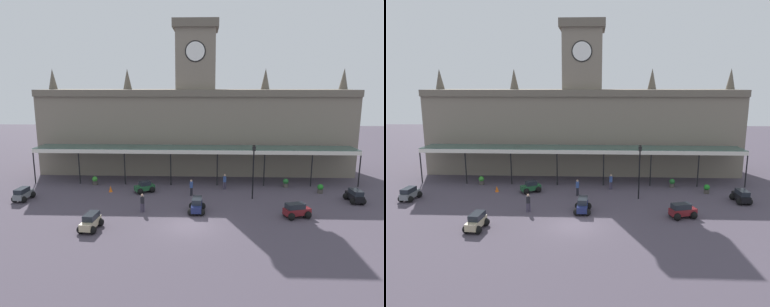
{
  "view_description": "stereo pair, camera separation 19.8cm",
  "coord_description": "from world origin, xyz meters",
  "views": [
    {
      "loc": [
        1.23,
        -25.67,
        11.08
      ],
      "look_at": [
        0.0,
        5.9,
        4.75
      ],
      "focal_mm": 31.98,
      "sensor_mm": 36.0,
      "label": 1
    },
    {
      "loc": [
        1.43,
        -25.66,
        11.08
      ],
      "look_at": [
        0.0,
        5.9,
        4.75
      ],
      "focal_mm": 31.98,
      "sensor_mm": 36.0,
      "label": 2
    }
  ],
  "objects": [
    {
      "name": "ground_plane",
      "position": [
        0.0,
        0.0,
        0.0
      ],
      "size": [
        140.0,
        140.0,
        0.0
      ],
      "primitive_type": "plane",
      "color": "#48404C"
    },
    {
      "name": "station_building",
      "position": [
        0.0,
        18.52,
        5.93
      ],
      "size": [
        38.89,
        7.16,
        18.72
      ],
      "color": "slate",
      "rests_on": "ground"
    },
    {
      "name": "entrance_canopy",
      "position": [
        -0.0,
        12.71,
        3.94
      ],
      "size": [
        36.59,
        3.26,
        4.1
      ],
      "color": "#38564C",
      "rests_on": "ground"
    },
    {
      "name": "car_grey_estate",
      "position": [
        -16.53,
        5.64,
        0.56
      ],
      "size": [
        1.64,
        2.3,
        1.27
      ],
      "color": "slate",
      "rests_on": "ground"
    },
    {
      "name": "car_beige_estate",
      "position": [
        -7.64,
        -0.97,
        0.56
      ],
      "size": [
        1.68,
        2.32,
        1.27
      ],
      "color": "tan",
      "rests_on": "ground"
    },
    {
      "name": "car_black_estate",
      "position": [
        15.67,
        6.32,
        0.56
      ],
      "size": [
        1.59,
        2.28,
        1.27
      ],
      "color": "black",
      "rests_on": "ground"
    },
    {
      "name": "car_green_sedan",
      "position": [
        -5.08,
        8.57,
        0.5
      ],
      "size": [
        2.25,
        2.11,
        1.19
      ],
      "color": "#1E512D",
      "rests_on": "ground"
    },
    {
      "name": "car_navy_estate",
      "position": [
        0.54,
        3.05,
        0.56
      ],
      "size": [
        1.59,
        2.28,
        1.27
      ],
      "color": "#19214C",
      "rests_on": "ground"
    },
    {
      "name": "car_maroon_estate",
      "position": [
        9.05,
        2.15,
        0.56
      ],
      "size": [
        2.41,
        1.93,
        1.27
      ],
      "color": "maroon",
      "rests_on": "ground"
    },
    {
      "name": "pedestrian_near_entrance",
      "position": [
        -0.14,
        7.76,
        0.91
      ],
      "size": [
        0.34,
        0.38,
        1.67
      ],
      "color": "black",
      "rests_on": "ground"
    },
    {
      "name": "pedestrian_beside_cars",
      "position": [
        -4.28,
        2.93,
        0.91
      ],
      "size": [
        0.35,
        0.34,
        1.67
      ],
      "color": "#3F384C",
      "rests_on": "ground"
    },
    {
      "name": "pedestrian_crossing_forecourt",
      "position": [
        3.37,
        10.01,
        0.91
      ],
      "size": [
        0.34,
        0.34,
        1.67
      ],
      "color": "#3F384C",
      "rests_on": "ground"
    },
    {
      "name": "victorian_lamppost",
      "position": [
        5.96,
        6.94,
        3.33
      ],
      "size": [
        0.3,
        0.3,
        5.42
      ],
      "color": "black",
      "rests_on": "ground"
    },
    {
      "name": "traffic_cone",
      "position": [
        -8.72,
        8.59,
        0.32
      ],
      "size": [
        0.4,
        0.4,
        0.64
      ],
      "primitive_type": "cone",
      "color": "orange",
      "rests_on": "ground"
    },
    {
      "name": "planter_forecourt_centre",
      "position": [
        -11.21,
        11.16,
        0.49
      ],
      "size": [
        0.6,
        0.6,
        0.96
      ],
      "color": "#47423D",
      "rests_on": "ground"
    },
    {
      "name": "planter_by_canopy",
      "position": [
        13.27,
        9.0,
        0.49
      ],
      "size": [
        0.6,
        0.6,
        0.96
      ],
      "color": "#47423D",
      "rests_on": "ground"
    },
    {
      "name": "planter_near_kerb",
      "position": [
        10.16,
        11.06,
        0.49
      ],
      "size": [
        0.6,
        0.6,
        0.96
      ],
      "color": "#47423D",
      "rests_on": "ground"
    }
  ]
}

